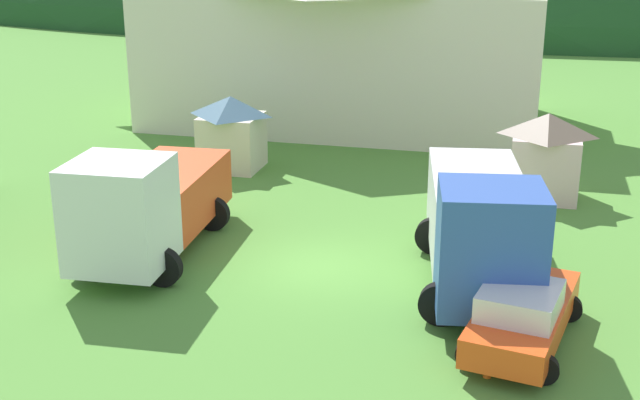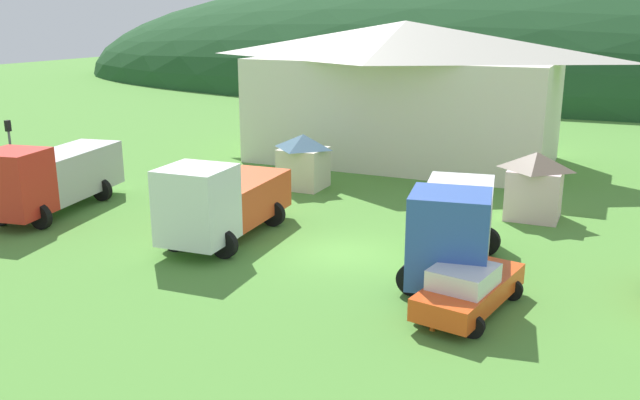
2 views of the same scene
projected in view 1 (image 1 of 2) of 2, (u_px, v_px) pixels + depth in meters
The scene contains 9 objects.
ground_plane at pixel (316, 267), 24.39m from camera, with size 200.00×200.00×0.00m, color #518C38.
forested_hill_backdrop at pixel (482, 9), 89.60m from camera, with size 144.08×60.00×30.87m, color #1E4723.
depot_building at pixel (347, 28), 40.24m from camera, with size 19.69×10.55×8.72m.
play_shed_cream at pixel (232, 132), 33.36m from camera, with size 2.44×2.37×2.93m.
play_shed_pink at pixel (546, 155), 29.83m from camera, with size 2.52×2.29×3.10m.
heavy_rig_white at pixel (147, 203), 24.52m from camera, with size 3.55×7.46×3.48m.
box_truck_blue at pixel (480, 224), 22.51m from camera, with size 4.01×8.00×3.61m.
service_pickup_orange at pixel (522, 314), 19.72m from camera, with size 2.87×5.07×1.66m.
traffic_cone_near_pickup at pixel (487, 377), 18.61m from camera, with size 0.36×0.36×0.48m, color orange.
Camera 1 is at (5.60, -21.75, 9.71)m, focal length 47.37 mm.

